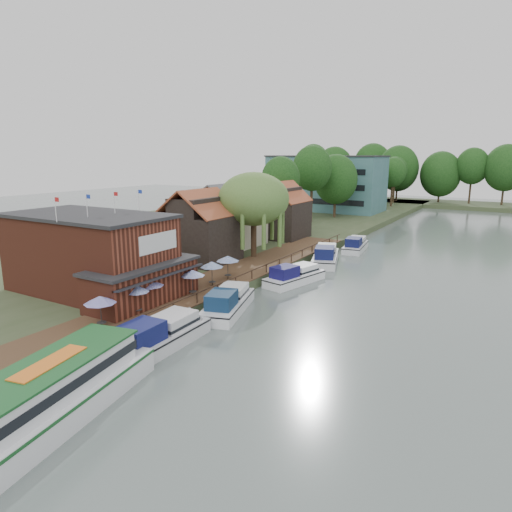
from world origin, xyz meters
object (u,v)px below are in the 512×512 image
Objects in this scene: umbrella_3 at (193,283)px; willow at (254,215)px; umbrella_2 at (150,293)px; cruiser_3 at (326,254)px; pub at (105,255)px; umbrella_4 at (212,274)px; hotel_block at (326,183)px; cruiser_2 at (295,273)px; cruiser_4 at (356,243)px; tour_boat at (42,397)px; cottage_b at (226,215)px; cruiser_1 at (228,299)px; cottage_a at (199,226)px; cruiser_0 at (159,332)px; umbrella_5 at (228,267)px; umbrella_1 at (137,300)px; swan at (85,393)px; cottage_c at (281,210)px; umbrella_0 at (101,312)px.

willow is at bearing 102.23° from umbrella_3.
cruiser_3 is (4.69, 26.42, -1.07)m from umbrella_2.
pub is 9.92m from umbrella_4.
hotel_block is 59.43m from cruiser_2.
tour_boat is at bearing -97.74° from cruiser_4.
cruiser_1 is (14.51, -20.98, -4.09)m from cottage_b.
cottage_b is (4.00, -46.00, -1.90)m from hotel_block.
cottage_a reaches higher than cruiser_0.
pub is 2.33× the size of cottage_a.
umbrella_2 reaches higher than cruiser_2.
cruiser_0 is 1.00× the size of cruiser_3.
umbrella_5 is (10.58, -15.20, -2.96)m from cottage_b.
cruiser_0 is 19.98m from cruiser_2.
hotel_block reaches higher than umbrella_3.
willow reaches higher than tour_boat.
willow is at bearing 92.28° from tour_boat.
cottage_b is 0.96× the size of cruiser_0.
cruiser_2 is at bearing 47.56° from umbrella_5.
swan is at bearing -61.17° from umbrella_1.
umbrella_3 is (7.08, 3.48, -2.36)m from pub.
cottage_c is 14.46m from willow.
umbrella_5 is (6.58, -24.20, -2.96)m from cottage_c.
willow reaches higher than umbrella_4.
umbrella_5 is at bearing 87.18° from umbrella_2.
umbrella_5 is (-0.50, 6.33, 0.00)m from umbrella_3.
umbrella_5 is 16.36m from cruiser_3.
cruiser_4 is at bearing 81.33° from umbrella_2.
cruiser_0 is at bearing -108.35° from cruiser_3.
willow is 10.42m from cruiser_3.
cruiser_1 is (4.45, 4.85, -1.13)m from umbrella_2.
umbrella_0 is at bearing -91.42° from umbrella_5.
cottage_c is at bearing 104.04° from willow.
cottage_b is 4.04× the size of umbrella_3.
tour_boat is (12.15, -48.94, -3.65)m from cottage_c.
cruiser_2 is (4.42, 11.71, -1.21)m from umbrella_3.
cruiser_0 is at bearing 15.56° from umbrella_0.
cottage_b is 1.06× the size of cruiser_2.
pub is 25.33m from cottage_b.
umbrella_3 is at bearing 26.15° from pub.
cottage_c reaches higher than swan.
cottage_c is 37.28m from umbrella_1.
tour_boat is 3.32m from swan.
umbrella_4 is at bearing -59.38° from cottage_b.
umbrella_1 is at bearing -82.67° from willow.
cottage_a is at bearing -131.99° from willow.
umbrella_0 is at bearing -130.49° from cruiser_1.
cruiser_1 is at bearing -37.40° from umbrella_4.
cruiser_1 is (3.82, -2.92, -1.13)m from umbrella_4.
umbrella_4 is at bearing -76.27° from willow.
umbrella_5 reaches higher than tour_boat.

